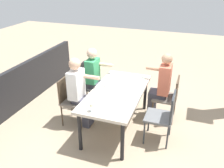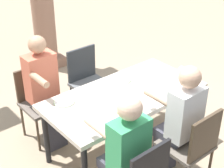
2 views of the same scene
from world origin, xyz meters
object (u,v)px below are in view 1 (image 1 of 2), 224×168
Objects in this scene: chair_west_south at (87,82)px; plate_0 at (140,80)px; chair_west_north at (169,96)px; plate_1 at (108,84)px; diner_guest_third at (161,85)px; wine_glass_3 at (92,105)px; diner_man_white at (96,76)px; diner_woman_green at (80,91)px; plate_3 at (90,104)px; chair_mid_south at (71,97)px; chair_mid_north at (164,114)px; plate_2 at (127,97)px; dining_table at (117,95)px.

plate_0 is at bearing 90.33° from chair_west_south.
chair_west_north is 4.01× the size of plate_0.
plate_1 is (0.39, -1.09, 0.24)m from chair_west_north.
diner_guest_third reaches higher than wine_glass_3.
diner_man_white is at bearing -90.01° from diner_guest_third.
diner_woman_green is 5.11× the size of plate_3.
chair_mid_south is 4.19× the size of plate_0.
plate_1 is (-0.32, -1.10, 0.22)m from chair_mid_north.
plate_2 is at bearing 55.40° from chair_west_south.
plate_0 and plate_3 have the same top height.
chair_mid_north is 0.66m from plate_2.
chair_west_north is 1.68m from diner_woman_green.
plate_0 is at bearing 156.12° from dining_table.
chair_west_south reaches higher than plate_2.
chair_west_north is 0.94× the size of chair_west_south.
diner_guest_third is (-0.71, 1.53, 0.18)m from chair_mid_south.
chair_mid_south is 1.11m from plate_2.
chair_mid_south is 3.56× the size of plate_3.
diner_man_white reaches higher than dining_table.
dining_table is 1.05m from chair_west_south.
diner_woman_green reaches higher than chair_mid_south.
dining_table is 0.87m from chair_mid_south.
plate_0 and plate_1 have the same top height.
chair_west_north is 1.70m from wine_glass_3.
diner_woman_green reaches higher than plate_1.
chair_west_north reaches higher than plate_3.
plate_0 is (-0.01, 1.12, 0.23)m from chair_west_south.
diner_guest_third is at bearing 113.00° from plate_1.
chair_west_south is 0.72× the size of diner_man_white.
chair_mid_south is at bearing -89.11° from diner_woman_green.
diner_guest_third is at bearing 89.99° from diner_man_white.
chair_west_north is at bearing 115.03° from diner_woman_green.
diner_woman_green is at bearing -140.42° from wine_glass_3.
plate_3 is (1.17, 0.61, 0.23)m from chair_west_south.
diner_man_white is (-0.71, -1.50, 0.16)m from chair_mid_north.
wine_glass_3 is (1.33, -0.82, 0.14)m from diner_guest_third.
plate_2 is (0.17, 0.24, 0.08)m from dining_table.
diner_guest_third is at bearing 115.01° from chair_mid_south.
diner_guest_third is at bearing 90.11° from chair_west_south.
chair_mid_north reaches higher than chair_west_north.
plate_0 is at bearing 90.21° from diner_man_white.
diner_guest_third reaches higher than diner_woman_green.
dining_table is 1.37× the size of diner_man_white.
plate_2 is at bearing 86.99° from diner_woman_green.
chair_west_south is 0.71m from chair_mid_south.
plate_3 is at bearing -43.24° from chair_west_north.
wine_glass_3 reaches higher than dining_table.
plate_1 is at bearing 57.63° from chair_west_south.
chair_west_north is 5.80× the size of wine_glass_3.
chair_west_north is at bearing 140.85° from plate_2.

